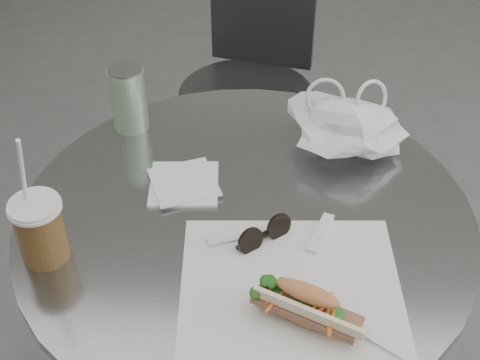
# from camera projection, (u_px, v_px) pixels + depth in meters

# --- Properties ---
(cafe_table) EXTENTS (0.76, 0.76, 0.74)m
(cafe_table) POSITION_uv_depth(u_px,v_px,m) (245.00, 318.00, 1.28)
(cafe_table) COLOR slate
(cafe_table) RESTS_ON ground
(chair_far) EXTENTS (0.38, 0.41, 0.73)m
(chair_far) POSITION_uv_depth(u_px,v_px,m) (249.00, 125.00, 2.00)
(chair_far) COLOR #303033
(chair_far) RESTS_ON ground
(sandwich_paper) EXTENTS (0.34, 0.33, 0.00)m
(sandwich_paper) POSITION_uv_depth(u_px,v_px,m) (291.00, 295.00, 0.97)
(sandwich_paper) COLOR white
(sandwich_paper) RESTS_ON cafe_table
(banh_mi) EXTENTS (0.20, 0.14, 0.06)m
(banh_mi) POSITION_uv_depth(u_px,v_px,m) (307.00, 306.00, 0.92)
(banh_mi) COLOR #D0824E
(banh_mi) RESTS_ON sandwich_paper
(iced_coffee) EXTENTS (0.08, 0.08, 0.23)m
(iced_coffee) POSITION_uv_depth(u_px,v_px,m) (40.00, 229.00, 1.00)
(iced_coffee) COLOR brown
(iced_coffee) RESTS_ON cafe_table
(sunglasses) EXTENTS (0.09, 0.08, 0.04)m
(sunglasses) POSITION_uv_depth(u_px,v_px,m) (264.00, 234.00, 1.05)
(sunglasses) COLOR black
(sunglasses) RESTS_ON cafe_table
(plastic_bag) EXTENTS (0.23, 0.20, 0.10)m
(plastic_bag) POSITION_uv_depth(u_px,v_px,m) (346.00, 128.00, 1.20)
(plastic_bag) COLOR white
(plastic_bag) RESTS_ON cafe_table
(napkin_stack) EXTENTS (0.14, 0.14, 0.01)m
(napkin_stack) POSITION_uv_depth(u_px,v_px,m) (184.00, 184.00, 1.16)
(napkin_stack) COLOR white
(napkin_stack) RESTS_ON cafe_table
(drink_can) EXTENTS (0.07, 0.07, 0.13)m
(drink_can) POSITION_uv_depth(u_px,v_px,m) (128.00, 98.00, 1.25)
(drink_can) COLOR #508A54
(drink_can) RESTS_ON cafe_table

